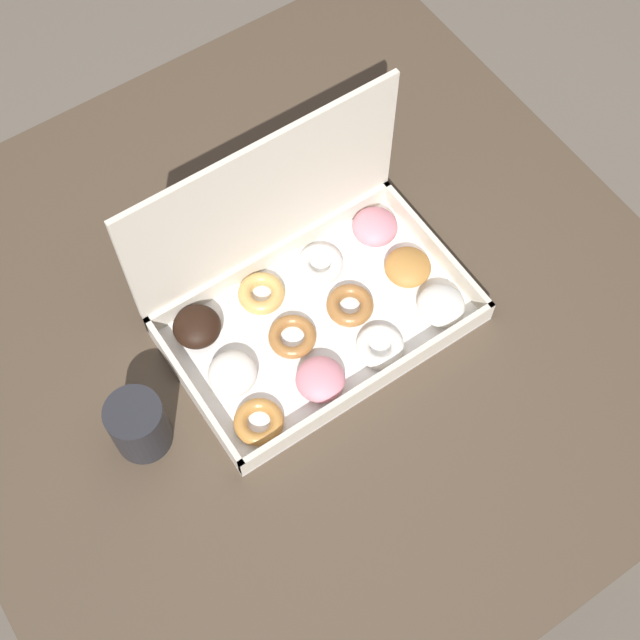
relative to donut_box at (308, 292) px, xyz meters
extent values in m
plane|color=#6B6054|center=(-0.02, 0.00, -0.78)|extent=(8.00, 8.00, 0.00)
cube|color=#4C3D2D|center=(-0.02, 0.00, -0.06)|extent=(1.02, 1.03, 0.03)
cylinder|color=#4C3D2D|center=(0.44, 0.46, -0.43)|extent=(0.06, 0.06, 0.70)
cube|color=white|center=(0.00, -0.03, -0.05)|extent=(0.41, 0.25, 0.01)
cube|color=beige|center=(0.00, -0.15, -0.03)|extent=(0.41, 0.01, 0.03)
cube|color=beige|center=(0.00, 0.09, -0.03)|extent=(0.41, 0.01, 0.03)
cube|color=beige|center=(-0.20, -0.03, -0.03)|extent=(0.01, 0.25, 0.03)
cube|color=beige|center=(0.20, -0.03, -0.03)|extent=(0.01, 0.25, 0.03)
cube|color=beige|center=(0.00, 0.10, 0.10)|extent=(0.41, 0.01, 0.22)
torus|color=#B77A38|center=(-0.15, -0.11, -0.03)|extent=(0.07, 0.07, 0.02)
ellipsoid|color=pink|center=(-0.05, -0.11, -0.03)|extent=(0.07, 0.07, 0.03)
torus|color=white|center=(0.04, -0.11, -0.03)|extent=(0.07, 0.07, 0.02)
ellipsoid|color=white|center=(0.15, -0.11, -0.03)|extent=(0.07, 0.07, 0.03)
ellipsoid|color=white|center=(-0.14, -0.03, -0.03)|extent=(0.07, 0.07, 0.03)
torus|color=#9E6633|center=(-0.05, -0.03, -0.03)|extent=(0.07, 0.07, 0.02)
torus|color=#9E6633|center=(0.05, -0.03, -0.03)|extent=(0.07, 0.07, 0.02)
ellipsoid|color=#B77A38|center=(0.15, -0.03, -0.03)|extent=(0.07, 0.07, 0.03)
ellipsoid|color=black|center=(-0.15, 0.05, -0.02)|extent=(0.07, 0.07, 0.04)
torus|color=tan|center=(-0.05, 0.05, -0.03)|extent=(0.07, 0.07, 0.02)
torus|color=white|center=(0.05, 0.04, -0.03)|extent=(0.07, 0.07, 0.02)
ellipsoid|color=pink|center=(0.15, 0.05, -0.03)|extent=(0.07, 0.07, 0.04)
cylinder|color=#232328|center=(-0.28, -0.04, 0.00)|extent=(0.07, 0.07, 0.09)
cylinder|color=black|center=(-0.28, -0.04, 0.04)|extent=(0.06, 0.06, 0.01)
camera|label=1|loc=(-0.32, -0.50, 1.05)|focal=50.00mm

